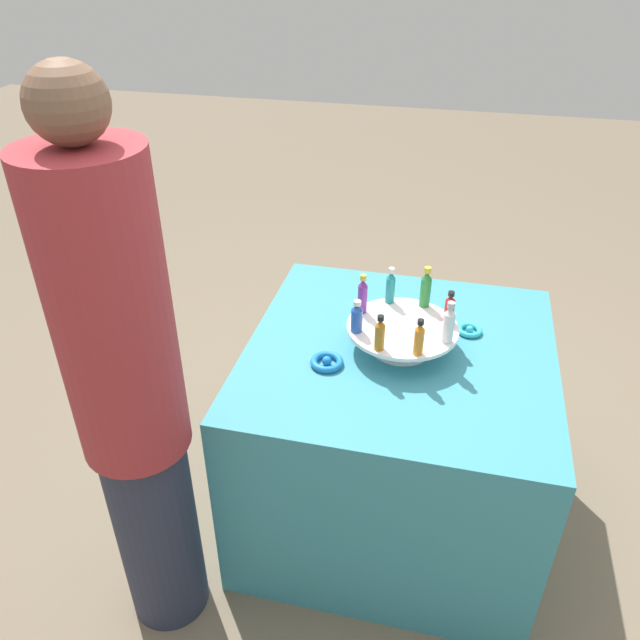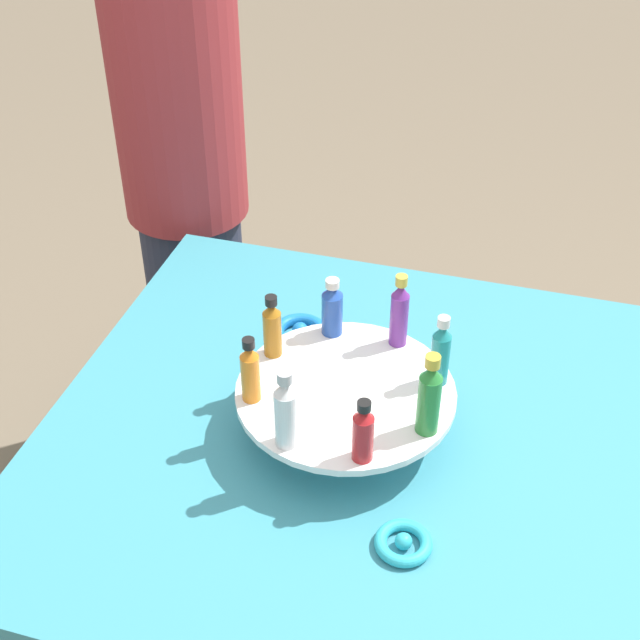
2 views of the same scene
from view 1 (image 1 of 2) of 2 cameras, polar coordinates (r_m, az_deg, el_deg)
name	(u,v)px [view 1 (image 1 of 2)]	position (r m, az deg, el deg)	size (l,w,h in m)	color
ground_plane	(387,504)	(2.49, 6.17, -16.41)	(12.00, 12.00, 0.00)	#756651
party_table	(393,433)	(2.23, 6.73, -10.25)	(0.96, 0.96, 0.73)	teal
display_stand	(402,333)	(1.96, 7.50, -1.20)	(0.35, 0.35, 0.08)	white
bottle_teal	(391,287)	(2.04, 6.46, 3.05)	(0.03, 0.03, 0.13)	teal
bottle_purple	(363,295)	(1.98, 3.91, 2.28)	(0.03, 0.03, 0.13)	#702D93
bottle_blue	(357,317)	(1.89, 3.39, 0.25)	(0.04, 0.04, 0.11)	#234CAD
bottle_amber	(380,334)	(1.81, 5.49, -1.27)	(0.03, 0.03, 0.11)	#AD6B19
bottle_orange	(419,338)	(1.80, 9.05, -1.66)	(0.03, 0.03, 0.12)	orange
bottle_clear	(449,324)	(1.87, 11.69, -0.34)	(0.03, 0.03, 0.14)	silver
bottle_red	(450,308)	(1.97, 11.76, 1.09)	(0.03, 0.03, 0.11)	#B21E23
bottle_green	(426,288)	(2.03, 9.64, 2.87)	(0.03, 0.03, 0.14)	#288438
ribbon_bow_teal	(470,330)	(2.11, 13.52, -0.91)	(0.08, 0.08, 0.03)	#2DB7CC
ribbon_bow_blue	(327,362)	(1.90, 0.63, -3.85)	(0.10, 0.10, 0.03)	blue
person_figure	(130,400)	(1.68, -16.95, -6.99)	(0.28, 0.28, 1.66)	#282D42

